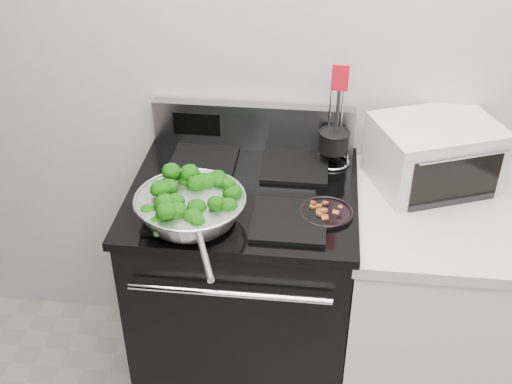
# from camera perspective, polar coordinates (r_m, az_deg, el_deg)

# --- Properties ---
(back_wall) EXTENTS (4.00, 0.02, 2.70)m
(back_wall) POSITION_cam_1_polar(r_m,az_deg,el_deg) (2.33, 7.39, 12.60)
(back_wall) COLOR beige
(back_wall) RESTS_ON ground
(gas_range) EXTENTS (0.79, 0.69, 1.13)m
(gas_range) POSITION_cam_1_polar(r_m,az_deg,el_deg) (2.51, -1.01, -8.63)
(gas_range) COLOR black
(gas_range) RESTS_ON floor
(counter) EXTENTS (0.62, 0.68, 0.92)m
(counter) POSITION_cam_1_polar(r_m,az_deg,el_deg) (2.55, 14.69, -10.00)
(counter) COLOR white
(counter) RESTS_ON floor
(skillet) EXTENTS (0.36, 0.55, 0.08)m
(skillet) POSITION_cam_1_polar(r_m,az_deg,el_deg) (2.05, -5.84, -1.30)
(skillet) COLOR silver
(skillet) RESTS_ON gas_range
(broccoli_pile) EXTENTS (0.28, 0.28, 0.10)m
(broccoli_pile) POSITION_cam_1_polar(r_m,az_deg,el_deg) (2.04, -5.88, -0.81)
(broccoli_pile) COLOR black
(broccoli_pile) RESTS_ON skillet
(bacon_plate) EXTENTS (0.18, 0.18, 0.04)m
(bacon_plate) POSITION_cam_1_polar(r_m,az_deg,el_deg) (2.11, 6.27, -1.60)
(bacon_plate) COLOR black
(bacon_plate) RESTS_ON gas_range
(utensil_holder) EXTENTS (0.13, 0.13, 0.39)m
(utensil_holder) POSITION_cam_1_polar(r_m,az_deg,el_deg) (2.36, 6.91, 4.03)
(utensil_holder) COLOR silver
(utensil_holder) RESTS_ON gas_range
(toaster_oven) EXTENTS (0.49, 0.44, 0.24)m
(toaster_oven) POSITION_cam_1_polar(r_m,az_deg,el_deg) (2.35, 15.54, 3.30)
(toaster_oven) COLOR silver
(toaster_oven) RESTS_ON counter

